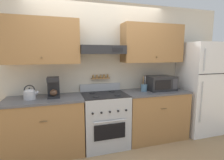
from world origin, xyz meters
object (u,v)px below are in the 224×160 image
object	(u,v)px
microwave	(160,83)
refrigerator	(200,88)
coffee_maker	(53,87)
stove_range	(105,120)
tea_kettle	(30,94)
utensil_crock	(144,87)

from	to	relation	value
microwave	refrigerator	bearing A→B (deg)	-3.69
coffee_maker	stove_range	bearing A→B (deg)	-3.31
tea_kettle	coffee_maker	xyz separation A→B (m)	(0.35, 0.03, 0.08)
tea_kettle	microwave	xyz separation A→B (m)	(2.30, 0.02, 0.05)
stove_range	coffee_maker	world-z (taller)	coffee_maker
coffee_maker	microwave	world-z (taller)	coffee_maker
tea_kettle	utensil_crock	world-z (taller)	utensil_crock
stove_range	utensil_crock	size ratio (longest dim) A/B	3.75
utensil_crock	coffee_maker	bearing A→B (deg)	179.03
tea_kettle	microwave	world-z (taller)	microwave
stove_range	utensil_crock	distance (m)	0.93
coffee_maker	tea_kettle	bearing A→B (deg)	-175.52
coffee_maker	microwave	size ratio (longest dim) A/B	0.62
tea_kettle	utensil_crock	distance (m)	1.94
tea_kettle	microwave	bearing A→B (deg)	0.45
utensil_crock	microwave	bearing A→B (deg)	2.84
tea_kettle	coffee_maker	world-z (taller)	coffee_maker
stove_range	microwave	size ratio (longest dim) A/B	2.01
stove_range	microwave	xyz separation A→B (m)	(1.12, 0.04, 0.59)
refrigerator	tea_kettle	bearing A→B (deg)	179.28
utensil_crock	refrigerator	bearing A→B (deg)	-1.83
coffee_maker	microwave	xyz separation A→B (m)	(1.95, -0.01, -0.03)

